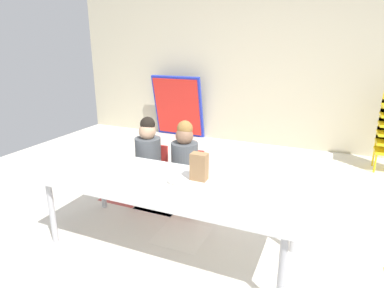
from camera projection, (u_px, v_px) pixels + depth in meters
The scene contains 9 objects.
ground_plane at pixel (201, 213), 3.29m from camera, with size 6.67×5.18×0.02m.
back_wall at pixel (263, 69), 5.19m from camera, with size 6.67×0.10×2.44m, color beige.
craft_table at pixel (170, 187), 2.58m from camera, with size 2.04×0.78×0.58m.
seated_child_near_camera at pixel (149, 152), 3.33m from camera, with size 0.32×0.31×0.92m.
seated_child_middle_seat at pixel (185, 158), 3.18m from camera, with size 0.32×0.32×0.92m.
folded_activity_table at pixel (178, 107), 5.76m from camera, with size 0.90×0.29×1.09m.
paper_bag_brown at pixel (199, 167), 2.58m from camera, with size 0.13×0.09×0.22m, color #9E754C.
paper_plate_near_edge at pixel (174, 183), 2.54m from camera, with size 0.18×0.18×0.01m, color white.
donut_powdered_on_plate at pixel (174, 181), 2.54m from camera, with size 0.11×0.11×0.03m, color white.
Camera 1 is at (1.09, -2.73, 1.63)m, focal length 30.65 mm.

